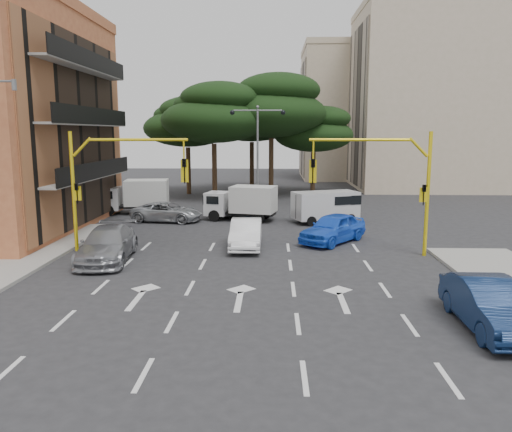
# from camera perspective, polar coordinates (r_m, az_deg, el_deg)

# --- Properties ---
(ground) EXTENTS (120.00, 120.00, 0.00)m
(ground) POSITION_cam_1_polar(r_m,az_deg,el_deg) (22.80, -1.11, -5.59)
(ground) COLOR #28282B
(ground) RESTS_ON ground
(median_strip) EXTENTS (1.40, 6.00, 0.15)m
(median_strip) POSITION_cam_1_polar(r_m,az_deg,el_deg) (38.45, 0.18, 0.78)
(median_strip) COLOR gray
(median_strip) RESTS_ON ground
(apartment_beige_near) EXTENTS (20.20, 12.15, 18.70)m
(apartment_beige_near) POSITION_cam_1_polar(r_m,az_deg,el_deg) (57.24, 21.64, 12.33)
(apartment_beige_near) COLOR #BFAE8F
(apartment_beige_near) RESTS_ON ground
(apartment_beige_far) EXTENTS (16.20, 12.15, 16.70)m
(apartment_beige_far) POSITION_cam_1_polar(r_m,az_deg,el_deg) (67.05, 12.33, 11.42)
(apartment_beige_far) COLOR #BFAE8F
(apartment_beige_far) RESTS_ON ground
(pine_left_near) EXTENTS (9.15, 9.15, 10.23)m
(pine_left_near) POSITION_cam_1_polar(r_m,az_deg,el_deg) (44.26, -4.78, 11.69)
(pine_left_near) COLOR #382616
(pine_left_near) RESTS_ON ground
(pine_center) EXTENTS (9.98, 9.98, 11.16)m
(pine_center) POSITION_cam_1_polar(r_m,az_deg,el_deg) (45.99, 1.85, 12.50)
(pine_center) COLOR #382616
(pine_center) RESTS_ON ground
(pine_left_far) EXTENTS (8.32, 8.32, 9.30)m
(pine_left_far) POSITION_cam_1_polar(r_m,az_deg,el_deg) (48.63, -7.78, 10.63)
(pine_left_far) COLOR #382616
(pine_left_far) RESTS_ON ground
(pine_right) EXTENTS (7.49, 7.49, 8.37)m
(pine_right) POSITION_cam_1_polar(r_m,az_deg,el_deg) (48.08, 6.69, 9.83)
(pine_right) COLOR #382616
(pine_right) RESTS_ON ground
(pine_back) EXTENTS (9.15, 9.15, 10.23)m
(pine_back) POSITION_cam_1_polar(r_m,az_deg,el_deg) (51.00, -0.43, 11.44)
(pine_back) COLOR #382616
(pine_back) RESTS_ON ground
(signal_mast_right) EXTENTS (5.79, 0.37, 6.00)m
(signal_mast_right) POSITION_cam_1_polar(r_m,az_deg,el_deg) (24.70, 15.14, 4.42)
(signal_mast_right) COLOR yellow
(signal_mast_right) RESTS_ON ground
(signal_mast_left) EXTENTS (5.79, 0.37, 6.00)m
(signal_mast_left) POSITION_cam_1_polar(r_m,az_deg,el_deg) (25.35, -16.48, 4.48)
(signal_mast_left) COLOR yellow
(signal_mast_left) RESTS_ON ground
(street_lamp_center) EXTENTS (4.16, 0.36, 7.77)m
(street_lamp_center) POSITION_cam_1_polar(r_m,az_deg,el_deg) (38.00, 0.18, 8.78)
(street_lamp_center) COLOR slate
(street_lamp_center) RESTS_ON median_strip
(car_white_hatch) EXTENTS (1.60, 4.49, 1.47)m
(car_white_hatch) POSITION_cam_1_polar(r_m,az_deg,el_deg) (25.97, -1.15, -2.04)
(car_white_hatch) COLOR white
(car_white_hatch) RESTS_ON ground
(car_blue_compact) EXTENTS (4.35, 4.82, 1.59)m
(car_blue_compact) POSITION_cam_1_polar(r_m,az_deg,el_deg) (27.50, 8.80, -1.37)
(car_blue_compact) COLOR blue
(car_blue_compact) RESTS_ON ground
(car_silver_wagon) EXTENTS (2.69, 5.54, 1.55)m
(car_silver_wagon) POSITION_cam_1_polar(r_m,az_deg,el_deg) (24.38, -16.62, -3.12)
(car_silver_wagon) COLOR gray
(car_silver_wagon) RESTS_ON ground
(car_silver_cross_a) EXTENTS (4.95, 2.76, 1.31)m
(car_silver_cross_a) POSITION_cam_1_polar(r_m,az_deg,el_deg) (34.05, -10.14, 0.46)
(car_silver_cross_a) COLOR #A7AAAF
(car_silver_cross_a) RESTS_ON ground
(car_silver_cross_b) EXTENTS (3.83, 2.06, 1.24)m
(car_silver_cross_b) POSITION_cam_1_polar(r_m,az_deg,el_deg) (35.44, -1.40, 0.91)
(car_silver_cross_b) COLOR #A4A8AC
(car_silver_cross_b) RESTS_ON ground
(car_navy_parked) EXTENTS (1.64, 4.66, 1.54)m
(car_navy_parked) POSITION_cam_1_polar(r_m,az_deg,el_deg) (17.01, 25.16, -9.17)
(car_navy_parked) COLOR #0D1F45
(car_navy_parked) RESTS_ON ground
(van_white) EXTENTS (4.63, 3.25, 2.11)m
(van_white) POSITION_cam_1_polar(r_m,az_deg,el_deg) (33.39, 7.93, 1.04)
(van_white) COLOR silver
(van_white) RESTS_ON ground
(box_truck_a) EXTENTS (5.32, 2.75, 2.50)m
(box_truck_a) POSITION_cam_1_polar(r_m,az_deg,el_deg) (37.69, -13.74, 2.13)
(box_truck_a) COLOR silver
(box_truck_a) RESTS_ON ground
(box_truck_b) EXTENTS (5.15, 3.07, 2.37)m
(box_truck_b) POSITION_cam_1_polar(r_m,az_deg,el_deg) (33.88, -1.70, 1.48)
(box_truck_b) COLOR silver
(box_truck_b) RESTS_ON ground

